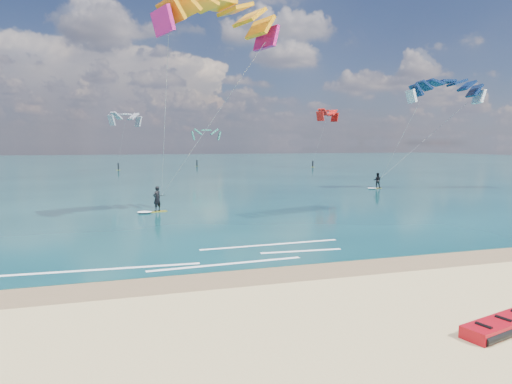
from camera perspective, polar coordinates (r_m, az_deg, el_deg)
ground at (r=54.80m, az=-10.17°, el=0.44°), size 320.00×320.00×0.00m
wet_sand_strip at (r=19.06m, az=3.17°, el=-10.18°), size 320.00×2.40×0.01m
sea at (r=118.46m, az=-13.80°, el=3.39°), size 320.00×200.00×0.04m
packed_kite_left at (r=15.25m, az=28.21°, el=-15.17°), size 3.12×1.84×0.41m
kitesurfer_main at (r=33.09m, az=-8.59°, el=11.21°), size 11.12×8.61×16.00m
kitesurfer_far at (r=54.84m, az=19.06°, el=7.64°), size 12.53×6.95×13.68m
shoreline_foam at (r=21.56m, az=-4.92°, el=-8.14°), size 16.48×3.67×0.01m
distant_kites at (r=91.16m, az=-17.93°, el=5.95°), size 89.81×33.28×12.41m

